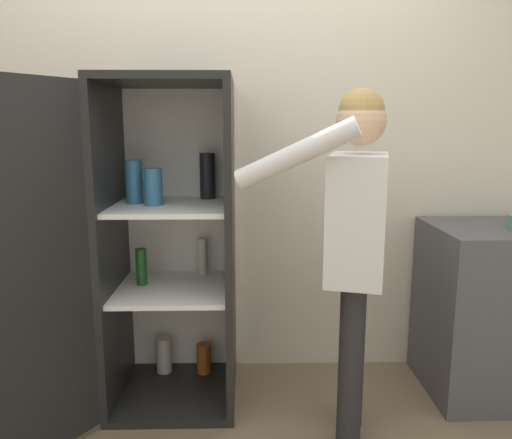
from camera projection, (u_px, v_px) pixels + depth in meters
name	position (u px, v px, depth m)	size (l,w,h in m)	color
wall_back	(230.00, 151.00, 2.80)	(7.00, 0.06, 2.55)	beige
refrigerator	(146.00, 249.00, 2.45)	(1.02, 1.15, 1.64)	black
person	(355.00, 226.00, 2.15)	(0.70, 0.54, 1.57)	#262628
counter	(493.00, 310.00, 2.64)	(0.68, 0.60, 0.90)	#4C4C51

